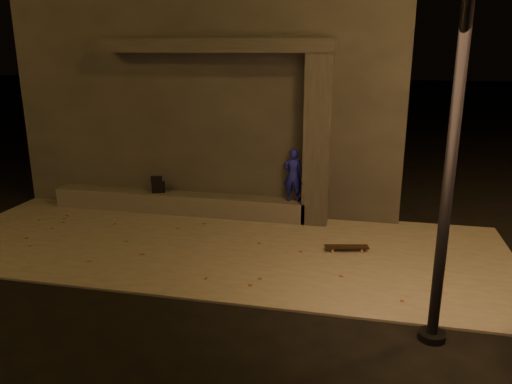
% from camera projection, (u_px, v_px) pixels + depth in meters
% --- Properties ---
extents(ground, '(120.00, 120.00, 0.00)m').
position_uv_depth(ground, '(181.00, 293.00, 7.87)').
color(ground, black).
rests_on(ground, ground).
extents(sidewalk, '(11.00, 4.40, 0.04)m').
position_uv_depth(sidewalk, '(218.00, 245.00, 9.74)').
color(sidewalk, '#68635C').
rests_on(sidewalk, ground).
extents(building, '(9.00, 5.10, 5.22)m').
position_uv_depth(building, '(229.00, 92.00, 13.45)').
color(building, '#33312E').
rests_on(building, ground).
extents(ledge, '(6.00, 0.55, 0.45)m').
position_uv_depth(ledge, '(178.00, 203.00, 11.63)').
color(ledge, '#57544E').
rests_on(ledge, sidewalk).
extents(column, '(0.55, 0.55, 3.60)m').
position_uv_depth(column, '(317.00, 141.00, 10.52)').
color(column, '#33312E').
rests_on(column, sidewalk).
extents(canopy, '(5.00, 0.70, 0.28)m').
position_uv_depth(canopy, '(216.00, 46.00, 10.50)').
color(canopy, '#33312E').
rests_on(canopy, column).
extents(skateboarder, '(0.44, 0.30, 1.17)m').
position_uv_depth(skateboarder, '(293.00, 175.00, 10.84)').
color(skateboarder, '#161995').
rests_on(skateboarder, ledge).
extents(backpack, '(0.33, 0.26, 0.41)m').
position_uv_depth(backpack, '(158.00, 186.00, 11.63)').
color(backpack, black).
rests_on(backpack, ledge).
extents(skateboard, '(0.85, 0.38, 0.09)m').
position_uv_depth(skateboard, '(347.00, 247.00, 9.41)').
color(skateboard, black).
rests_on(skateboard, sidewalk).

